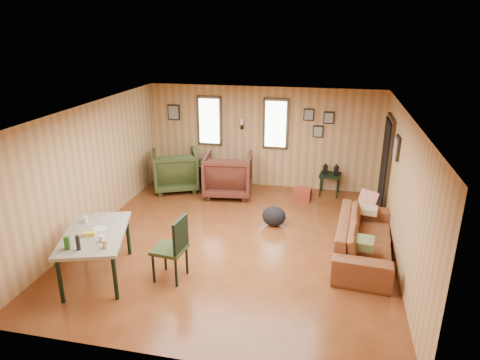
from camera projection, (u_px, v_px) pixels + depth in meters
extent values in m
cube|color=brown|center=(235.00, 242.00, 7.82)|extent=(5.50, 6.00, 0.02)
cube|color=#997C5B|center=(235.00, 110.00, 6.99)|extent=(5.50, 6.00, 0.02)
cube|color=tan|center=(263.00, 137.00, 10.17)|extent=(5.50, 0.02, 2.40)
cube|color=tan|center=(174.00, 272.00, 4.64)|extent=(5.50, 0.02, 2.40)
cube|color=tan|center=(91.00, 169.00, 7.95)|extent=(0.02, 6.00, 2.40)
cube|color=tan|center=(403.00, 192.00, 6.86)|extent=(0.02, 6.00, 2.40)
cube|color=black|center=(210.00, 121.00, 10.27)|extent=(0.60, 0.05, 1.20)
cube|color=#E0F2D1|center=(209.00, 121.00, 10.23)|extent=(0.48, 0.04, 1.06)
cube|color=black|center=(276.00, 124.00, 9.95)|extent=(0.60, 0.05, 1.20)
cube|color=#E0F2D1|center=(276.00, 124.00, 9.91)|extent=(0.48, 0.04, 1.06)
cube|color=black|center=(242.00, 127.00, 10.12)|extent=(0.07, 0.05, 0.12)
cylinder|color=silver|center=(242.00, 122.00, 10.03)|extent=(0.07, 0.07, 0.14)
cube|color=black|center=(386.00, 167.00, 8.72)|extent=(0.06, 1.00, 2.05)
cube|color=black|center=(384.00, 166.00, 8.73)|extent=(0.04, 0.82, 1.90)
cube|color=black|center=(309.00, 115.00, 9.72)|extent=(0.24, 0.04, 0.28)
cube|color=#9E998C|center=(309.00, 115.00, 9.69)|extent=(0.19, 0.02, 0.22)
cube|color=black|center=(329.00, 118.00, 9.64)|extent=(0.24, 0.04, 0.28)
cube|color=#9E998C|center=(329.00, 118.00, 9.62)|extent=(0.19, 0.02, 0.22)
cube|color=black|center=(318.00, 131.00, 9.80)|extent=(0.24, 0.04, 0.28)
cube|color=#9E998C|center=(318.00, 132.00, 9.77)|extent=(0.19, 0.02, 0.22)
cube|color=black|center=(174.00, 112.00, 10.39)|extent=(0.30, 0.04, 0.38)
cube|color=#9E998C|center=(173.00, 113.00, 10.36)|extent=(0.24, 0.02, 0.31)
cube|color=black|center=(397.00, 148.00, 7.47)|extent=(0.04, 0.34, 0.42)
cube|color=#9E998C|center=(395.00, 148.00, 7.48)|extent=(0.02, 0.27, 0.34)
imported|color=brown|center=(365.00, 232.00, 7.18)|extent=(0.86, 2.33, 0.89)
imported|color=#481F15|center=(228.00, 173.00, 9.78)|extent=(1.17, 1.11, 1.08)
imported|color=#2B3618|center=(175.00, 168.00, 10.13)|extent=(1.31, 1.28, 1.04)
cube|color=black|center=(207.00, 165.00, 10.26)|extent=(0.56, 0.51, 0.04)
cube|color=black|center=(207.00, 180.00, 10.39)|extent=(0.51, 0.46, 0.03)
cylinder|color=black|center=(195.00, 178.00, 10.22)|extent=(0.04, 0.04, 0.55)
cylinder|color=black|center=(214.00, 180.00, 10.12)|extent=(0.04, 0.04, 0.55)
cylinder|color=black|center=(200.00, 173.00, 10.59)|extent=(0.04, 0.04, 0.55)
cylinder|color=black|center=(219.00, 174.00, 10.49)|extent=(0.04, 0.04, 0.55)
cube|color=#423D2C|center=(202.00, 161.00, 10.25)|extent=(0.10, 0.02, 0.13)
cube|color=#423D2C|center=(211.00, 162.00, 10.21)|extent=(0.09, 0.02, 0.12)
cube|color=black|center=(330.00, 175.00, 9.81)|extent=(0.51, 0.51, 0.04)
cylinder|color=black|center=(320.00, 187.00, 9.77)|extent=(0.04, 0.04, 0.48)
cylinder|color=black|center=(337.00, 188.00, 9.67)|extent=(0.04, 0.04, 0.48)
cylinder|color=black|center=(322.00, 181.00, 10.11)|extent=(0.04, 0.04, 0.48)
cylinder|color=black|center=(339.00, 183.00, 10.01)|extent=(0.04, 0.04, 0.48)
cube|color=black|center=(325.00, 170.00, 9.81)|extent=(0.11, 0.11, 0.17)
cone|color=black|center=(326.00, 165.00, 9.76)|extent=(0.15, 0.15, 0.10)
cube|color=black|center=(336.00, 171.00, 9.74)|extent=(0.11, 0.11, 0.17)
cone|color=black|center=(337.00, 166.00, 9.69)|extent=(0.15, 0.15, 0.10)
cube|color=maroon|center=(302.00, 194.00, 9.63)|extent=(0.42, 0.33, 0.27)
ellipsoid|color=black|center=(274.00, 216.00, 8.36)|extent=(0.52, 0.43, 0.40)
cube|color=#585E35|center=(359.00, 242.00, 6.75)|extent=(0.49, 0.41, 0.14)
cube|color=red|center=(368.00, 199.00, 8.17)|extent=(0.40, 0.16, 0.39)
cube|color=tan|center=(367.00, 210.00, 7.96)|extent=(0.41, 0.34, 0.11)
cube|color=gray|center=(94.00, 234.00, 6.49)|extent=(1.31, 1.69, 0.05)
cylinder|color=black|center=(60.00, 281.00, 5.98)|extent=(0.07, 0.07, 0.71)
cylinder|color=black|center=(115.00, 278.00, 6.05)|extent=(0.07, 0.07, 0.71)
cylinder|color=black|center=(82.00, 238.00, 7.18)|extent=(0.07, 0.07, 0.71)
cylinder|color=black|center=(128.00, 236.00, 7.25)|extent=(0.07, 0.07, 0.71)
cylinder|color=beige|center=(102.00, 239.00, 6.20)|extent=(0.10, 0.10, 0.09)
cylinder|color=beige|center=(85.00, 219.00, 6.81)|extent=(0.10, 0.10, 0.09)
cube|color=#1F561F|center=(67.00, 243.00, 5.98)|extent=(0.09, 0.09, 0.19)
cylinder|color=black|center=(78.00, 243.00, 5.95)|extent=(0.07, 0.07, 0.22)
cylinder|color=#B59A47|center=(105.00, 244.00, 6.02)|extent=(0.09, 0.09, 0.12)
cylinder|color=beige|center=(99.00, 229.00, 6.57)|extent=(0.25, 0.25, 0.02)
cube|color=gold|center=(89.00, 234.00, 6.37)|extent=(0.19, 0.13, 0.06)
cube|color=#2B3618|center=(169.00, 249.00, 6.52)|extent=(0.52, 0.52, 0.06)
cube|color=black|center=(181.00, 235.00, 6.36)|extent=(0.09, 0.45, 0.51)
cylinder|color=black|center=(153.00, 268.00, 6.49)|extent=(0.04, 0.04, 0.49)
cylinder|color=black|center=(176.00, 272.00, 6.38)|extent=(0.04, 0.04, 0.49)
cylinder|color=black|center=(165.00, 256.00, 6.83)|extent=(0.04, 0.04, 0.49)
cylinder|color=black|center=(187.00, 260.00, 6.72)|extent=(0.04, 0.04, 0.49)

